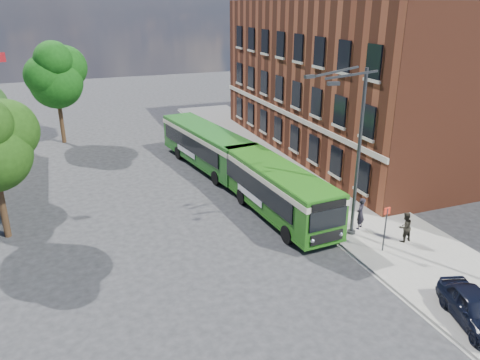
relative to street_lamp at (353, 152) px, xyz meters
name	(u,v)px	position (x,y,z in m)	size (l,w,h in m)	color
ground	(249,235)	(-4.84, 2.00, -4.79)	(120.00, 120.00, 0.00)	#242527
pavement	(296,172)	(2.16, 10.00, -4.72)	(6.00, 48.00, 0.15)	gray
kerb_line	(258,178)	(-0.89, 10.00, -4.79)	(0.12, 48.00, 0.01)	beige
brick_office	(353,66)	(9.16, 14.00, 2.18)	(12.10, 26.00, 14.20)	brown
flagpole	(1,114)	(-17.29, 15.00, 0.15)	(0.95, 0.10, 9.00)	#343638
street_lamp	(353,152)	(0.00, 0.00, 0.00)	(2.96, 2.38, 9.00)	#343638
bus_stop_sign	(385,226)	(0.76, -2.20, -3.28)	(0.35, 0.08, 2.52)	#343638
bus_front	(277,186)	(-2.34, 3.85, -2.96)	(3.28, 10.53, 3.02)	#216215
bus_rear	(207,144)	(-3.58, 13.72, -2.96)	(4.28, 11.59, 3.02)	#20641C
parked_car	(475,308)	(0.52, -8.16, -3.99)	(1.54, 3.82, 1.30)	black
pedestrian_a	(360,213)	(1.10, 0.34, -3.74)	(0.66, 0.43, 1.80)	black
pedestrian_b	(405,227)	(2.41, -1.75, -3.82)	(0.80, 0.62, 1.63)	black
tree_right	(56,74)	(-13.62, 24.53, 1.28)	(5.30, 5.04, 8.95)	#362213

